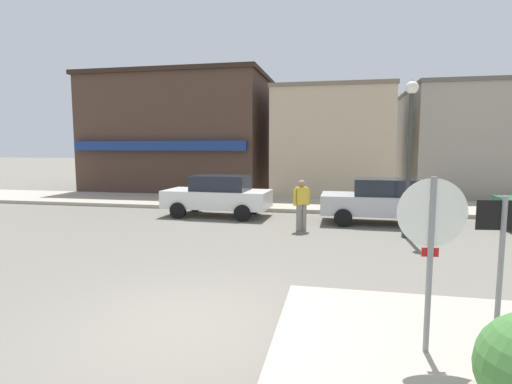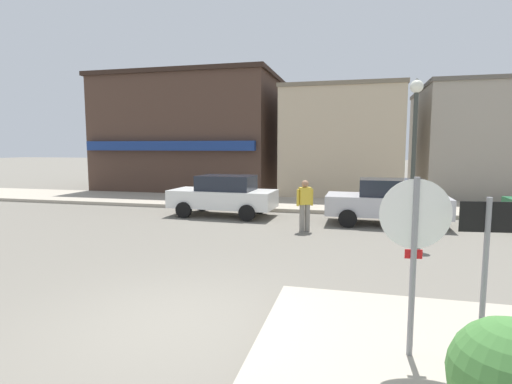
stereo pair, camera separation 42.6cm
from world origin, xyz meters
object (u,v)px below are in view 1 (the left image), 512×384
at_px(stop_sign, 431,242).
at_px(pedestrian_crossing_near, 301,204).
at_px(lamp_post, 410,136).
at_px(parked_car_second, 382,200).
at_px(parked_car_nearest, 218,195).
at_px(one_way_sign, 501,263).

relative_size(stop_sign, pedestrian_crossing_near, 1.43).
bearing_deg(stop_sign, pedestrian_crossing_near, 106.37).
distance_m(stop_sign, lamp_post, 7.37).
xyz_separation_m(stop_sign, parked_car_second, (0.40, 9.22, -0.71)).
bearing_deg(pedestrian_crossing_near, parked_car_second, 33.79).
bearing_deg(pedestrian_crossing_near, parked_car_nearest, 148.46).
height_order(lamp_post, pedestrian_crossing_near, lamp_post).
distance_m(lamp_post, parked_car_nearest, 7.21).
xyz_separation_m(stop_sign, pedestrian_crossing_near, (-2.20, 7.48, -0.65)).
height_order(stop_sign, one_way_sign, stop_sign).
bearing_deg(pedestrian_crossing_near, one_way_sign, -68.85).
distance_m(parked_car_nearest, pedestrian_crossing_near, 3.95).
relative_size(parked_car_nearest, parked_car_second, 1.01).
height_order(one_way_sign, pedestrian_crossing_near, one_way_sign).
bearing_deg(stop_sign, one_way_sign, -7.45).
bearing_deg(one_way_sign, parked_car_second, 92.06).
height_order(one_way_sign, parked_car_second, one_way_sign).
xyz_separation_m(stop_sign, parked_car_nearest, (-5.56, 9.55, -0.71)).
bearing_deg(parked_car_nearest, parked_car_second, -3.15).
relative_size(one_way_sign, pedestrian_crossing_near, 1.30).
bearing_deg(stop_sign, parked_car_second, 87.52).
relative_size(stop_sign, parked_car_second, 0.57).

